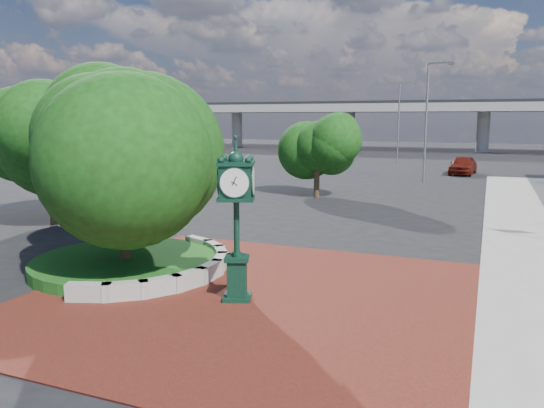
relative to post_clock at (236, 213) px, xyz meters
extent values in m
plane|color=black|center=(0.20, 1.31, -2.47)|extent=(200.00, 200.00, 0.00)
cube|color=#5F1E16|center=(0.20, 0.31, -2.45)|extent=(12.00, 12.00, 0.04)
cube|color=#9E9B93|center=(-3.70, -1.70, -2.20)|extent=(1.29, 0.76, 0.54)
cube|color=#9E9B93|center=(-2.85, -1.23, -2.20)|extent=(1.20, 1.04, 0.54)
cube|color=#9E9B93|center=(-2.18, -0.53, -2.20)|extent=(1.00, 1.22, 0.54)
cube|color=#9E9B93|center=(-1.75, 0.35, -2.20)|extent=(0.71, 1.30, 0.54)
cube|color=#9E9B93|center=(-1.60, 1.31, -2.20)|extent=(0.35, 1.25, 0.54)
cube|color=#9E9B93|center=(-1.75, 2.27, -2.20)|extent=(0.71, 1.30, 0.54)
cube|color=#9E9B93|center=(-2.18, 3.14, -2.20)|extent=(1.00, 1.22, 0.54)
cube|color=#9E9B93|center=(-2.85, 3.85, -2.20)|extent=(1.20, 1.04, 0.54)
cube|color=#9E9B93|center=(-3.70, 4.31, -2.20)|extent=(1.29, 0.76, 0.54)
cylinder|color=#194513|center=(-4.80, 1.31, -2.27)|extent=(6.10, 6.10, 0.40)
cube|color=#9E9B93|center=(0.20, 71.31, 4.03)|extent=(90.00, 12.00, 1.20)
cube|color=black|center=(0.20, 71.31, 4.83)|extent=(90.00, 12.00, 0.40)
cylinder|color=#9E9B93|center=(-34.80, 71.31, 0.53)|extent=(1.80, 1.80, 6.00)
cylinder|color=#9E9B93|center=(-14.80, 71.31, 0.53)|extent=(1.80, 1.80, 6.00)
cylinder|color=#9E9B93|center=(5.20, 71.31, 0.53)|extent=(1.80, 1.80, 6.00)
cylinder|color=#38281C|center=(-4.80, 1.31, -1.38)|extent=(0.36, 0.36, 2.17)
sphere|color=#173A0F|center=(-4.80, 1.31, 1.26)|extent=(5.20, 5.20, 5.20)
cylinder|color=#38281C|center=(-12.80, 6.31, -1.24)|extent=(0.36, 0.36, 2.45)
sphere|color=#173A0F|center=(-12.80, 6.31, 1.66)|extent=(5.60, 5.60, 5.60)
cylinder|color=#38281C|center=(-3.80, 19.31, -1.50)|extent=(0.36, 0.36, 1.92)
sphere|color=#173A0F|center=(-3.80, 19.31, 0.78)|extent=(4.40, 4.40, 4.40)
cube|color=black|center=(0.00, 0.00, -2.39)|extent=(0.97, 0.97, 0.15)
cube|color=black|center=(0.00, 0.00, -1.80)|extent=(0.67, 0.67, 1.04)
cube|color=black|center=(0.00, 0.00, -1.26)|extent=(0.85, 0.85, 0.11)
cylinder|color=black|center=(0.00, 0.00, -0.40)|extent=(0.16, 0.16, 1.61)
cube|color=black|center=(0.00, 0.00, 0.89)|extent=(1.10, 1.10, 0.85)
cylinder|color=white|center=(0.16, -0.42, 0.89)|extent=(0.73, 0.32, 0.76)
cylinder|color=white|center=(-0.16, 0.42, 0.89)|extent=(0.73, 0.32, 0.76)
cylinder|color=white|center=(-0.42, -0.16, 0.89)|extent=(0.32, 0.73, 0.76)
cylinder|color=white|center=(0.42, 0.16, 0.89)|extent=(0.32, 0.73, 0.76)
sphere|color=black|center=(0.00, 0.00, 1.47)|extent=(0.42, 0.42, 0.42)
cone|color=black|center=(0.00, 0.00, 1.79)|extent=(0.17, 0.17, 0.47)
imported|color=#5E160D|center=(4.14, 37.58, -1.63)|extent=(2.49, 5.11, 1.68)
cylinder|color=slate|center=(1.53, 30.59, 2.11)|extent=(0.16, 0.16, 9.14)
cube|color=slate|center=(2.42, 30.40, 6.68)|extent=(1.82, 0.51, 0.12)
cube|color=slate|center=(3.22, 30.24, 6.58)|extent=(0.55, 0.35, 0.15)
cylinder|color=slate|center=(-3.04, 46.03, 1.88)|extent=(0.15, 0.15, 8.70)
cube|color=slate|center=(-2.17, 45.98, 6.23)|extent=(1.75, 0.24, 0.12)
cube|color=slate|center=(-1.40, 45.94, 6.14)|extent=(0.50, 0.27, 0.14)
camera|label=1|loc=(6.26, -12.73, 2.56)|focal=35.00mm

